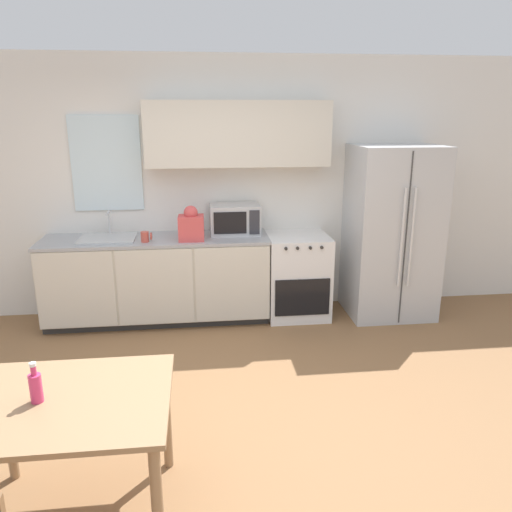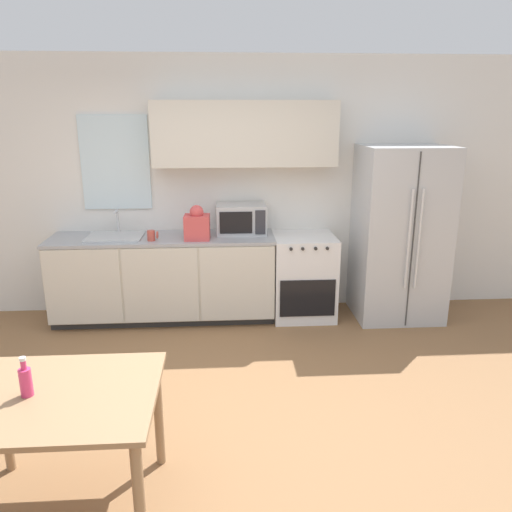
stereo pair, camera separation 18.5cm
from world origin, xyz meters
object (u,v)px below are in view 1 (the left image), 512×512
at_px(coffee_mug, 146,237).
at_px(drink_bottle, 36,387).
at_px(microwave, 235,219).
at_px(dining_table, 68,417).
at_px(refrigerator, 392,232).
at_px(oven_range, 297,275).

distance_m(coffee_mug, drink_bottle, 2.55).
xyz_separation_m(microwave, drink_bottle, (-1.21, -2.78, -0.23)).
bearing_deg(dining_table, refrigerator, 43.88).
bearing_deg(drink_bottle, dining_table, 2.75).
height_order(oven_range, coffee_mug, coffee_mug).
distance_m(refrigerator, dining_table, 3.79).
height_order(oven_range, dining_table, oven_range).
relative_size(coffee_mug, dining_table, 0.10).
height_order(coffee_mug, dining_table, coffee_mug).
distance_m(oven_range, coffee_mug, 1.64).
bearing_deg(refrigerator, coffee_mug, -177.86).
relative_size(refrigerator, dining_table, 1.73).
distance_m(oven_range, refrigerator, 1.10).
height_order(oven_range, refrigerator, refrigerator).
height_order(dining_table, drink_bottle, drink_bottle).
relative_size(oven_range, coffee_mug, 8.15).
xyz_separation_m(refrigerator, microwave, (-1.65, 0.16, 0.15)).
xyz_separation_m(dining_table, drink_bottle, (-0.14, -0.01, 0.19)).
height_order(microwave, drink_bottle, microwave).
distance_m(refrigerator, microwave, 1.67).
xyz_separation_m(oven_range, drink_bottle, (-1.86, -2.68, 0.38)).
xyz_separation_m(coffee_mug, dining_table, (-0.17, -2.52, -0.32)).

